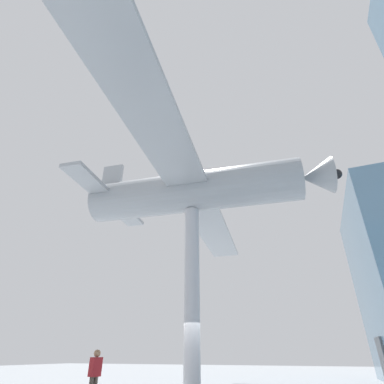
% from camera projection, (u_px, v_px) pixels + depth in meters
% --- Properties ---
extents(support_pylon_central, '(0.64, 0.64, 7.32)m').
position_uv_depth(support_pylon_central, '(192.00, 292.00, 12.13)').
color(support_pylon_central, '#B7B7BC').
rests_on(support_pylon_central, ground_plane).
extents(suspended_airplane, '(21.31, 11.91, 3.15)m').
position_uv_depth(suspended_airplane, '(197.00, 191.00, 14.29)').
color(suspended_airplane, '#93999E').
rests_on(suspended_airplane, support_pylon_central).
extents(visitor_person, '(0.44, 0.31, 1.59)m').
position_uv_depth(visitor_person, '(95.00, 372.00, 10.32)').
color(visitor_person, '#4C4238').
rests_on(visitor_person, ground_plane).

